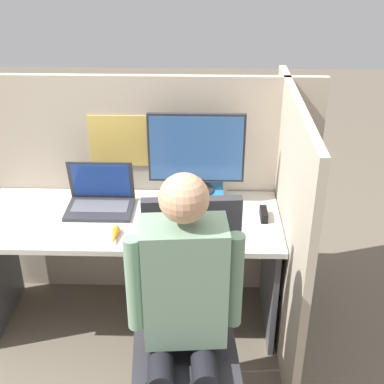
{
  "coord_description": "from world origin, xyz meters",
  "views": [
    {
      "loc": [
        0.4,
        -2.16,
        2.22
      ],
      "look_at": [
        0.34,
        0.16,
        0.97
      ],
      "focal_mm": 50.0,
      "sensor_mm": 36.0,
      "label": 1
    }
  ],
  "objects_px": {
    "carrot_toy": "(114,236)",
    "monitor": "(196,152)",
    "paper_box": "(196,197)",
    "office_chair": "(188,321)",
    "laptop": "(100,200)",
    "person": "(183,305)",
    "stapler": "(264,214)"
  },
  "relations": [
    {
      "from": "monitor",
      "to": "office_chair",
      "type": "xyz_separation_m",
      "value": [
        -0.02,
        -0.81,
        -0.48
      ]
    },
    {
      "from": "laptop",
      "to": "stapler",
      "type": "xyz_separation_m",
      "value": [
        0.9,
        -0.09,
        -0.03
      ]
    },
    {
      "from": "monitor",
      "to": "office_chair",
      "type": "height_order",
      "value": "monitor"
    },
    {
      "from": "laptop",
      "to": "person",
      "type": "bearing_deg",
      "value": -60.63
    },
    {
      "from": "laptop",
      "to": "carrot_toy",
      "type": "distance_m",
      "value": 0.34
    },
    {
      "from": "paper_box",
      "to": "person",
      "type": "height_order",
      "value": "person"
    },
    {
      "from": "office_chair",
      "to": "monitor",
      "type": "bearing_deg",
      "value": 88.65
    },
    {
      "from": "office_chair",
      "to": "person",
      "type": "distance_m",
      "value": 0.28
    },
    {
      "from": "monitor",
      "to": "carrot_toy",
      "type": "bearing_deg",
      "value": -135.66
    },
    {
      "from": "stapler",
      "to": "carrot_toy",
      "type": "xyz_separation_m",
      "value": [
        -0.77,
        -0.23,
        -0.0
      ]
    },
    {
      "from": "laptop",
      "to": "stapler",
      "type": "distance_m",
      "value": 0.91
    },
    {
      "from": "laptop",
      "to": "person",
      "type": "height_order",
      "value": "person"
    },
    {
      "from": "carrot_toy",
      "to": "monitor",
      "type": "bearing_deg",
      "value": 44.34
    },
    {
      "from": "monitor",
      "to": "stapler",
      "type": "height_order",
      "value": "monitor"
    },
    {
      "from": "stapler",
      "to": "office_chair",
      "type": "relative_size",
      "value": 0.11
    },
    {
      "from": "paper_box",
      "to": "office_chair",
      "type": "xyz_separation_m",
      "value": [
        -0.02,
        -0.81,
        -0.2
      ]
    },
    {
      "from": "carrot_toy",
      "to": "person",
      "type": "relative_size",
      "value": 0.12
    },
    {
      "from": "laptop",
      "to": "carrot_toy",
      "type": "bearing_deg",
      "value": -68.21
    },
    {
      "from": "paper_box",
      "to": "carrot_toy",
      "type": "distance_m",
      "value": 0.57
    },
    {
      "from": "carrot_toy",
      "to": "person",
      "type": "height_order",
      "value": "person"
    },
    {
      "from": "monitor",
      "to": "person",
      "type": "relative_size",
      "value": 0.39
    },
    {
      "from": "monitor",
      "to": "laptop",
      "type": "distance_m",
      "value": 0.6
    },
    {
      "from": "person",
      "to": "laptop",
      "type": "bearing_deg",
      "value": 119.37
    },
    {
      "from": "carrot_toy",
      "to": "paper_box",
      "type": "bearing_deg",
      "value": 44.13
    },
    {
      "from": "paper_box",
      "to": "monitor",
      "type": "relative_size",
      "value": 0.58
    },
    {
      "from": "carrot_toy",
      "to": "office_chair",
      "type": "height_order",
      "value": "office_chair"
    },
    {
      "from": "paper_box",
      "to": "monitor",
      "type": "distance_m",
      "value": 0.28
    },
    {
      "from": "carrot_toy",
      "to": "laptop",
      "type": "bearing_deg",
      "value": 111.79
    },
    {
      "from": "paper_box",
      "to": "office_chair",
      "type": "height_order",
      "value": "office_chair"
    },
    {
      "from": "laptop",
      "to": "person",
      "type": "xyz_separation_m",
      "value": [
        0.5,
        -0.89,
        0.02
      ]
    },
    {
      "from": "monitor",
      "to": "laptop",
      "type": "relative_size",
      "value": 1.45
    },
    {
      "from": "monitor",
      "to": "carrot_toy",
      "type": "relative_size",
      "value": 3.33
    }
  ]
}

